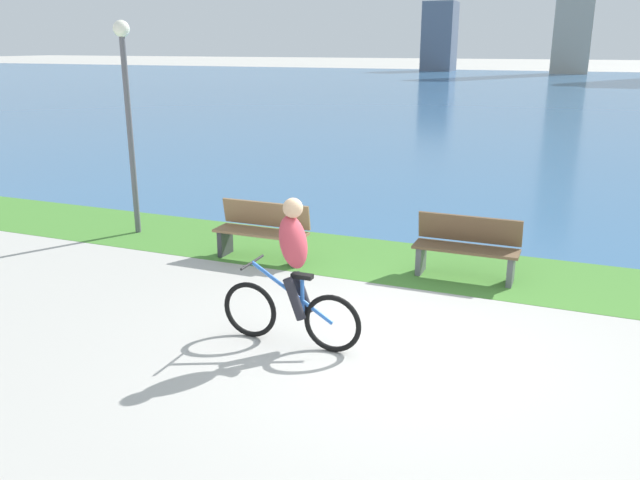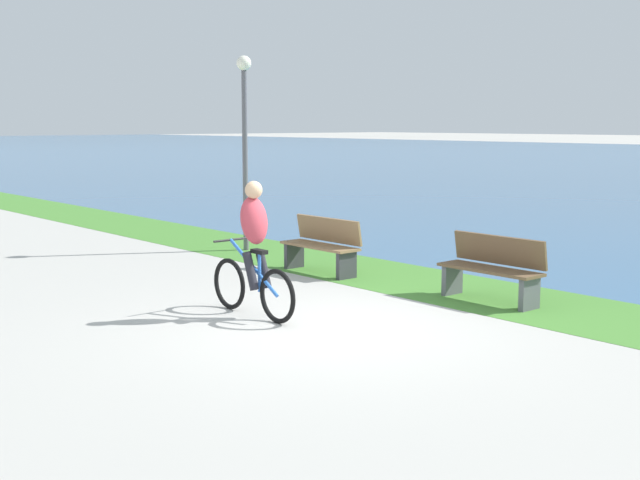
{
  "view_description": "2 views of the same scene",
  "coord_description": "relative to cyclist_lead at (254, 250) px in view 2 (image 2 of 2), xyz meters",
  "views": [
    {
      "loc": [
        1.76,
        -6.44,
        3.28
      ],
      "look_at": [
        -1.07,
        0.49,
        1.01
      ],
      "focal_mm": 36.33,
      "sensor_mm": 36.0,
      "label": 1
    },
    {
      "loc": [
        7.13,
        -6.3,
        2.42
      ],
      "look_at": [
        -1.04,
        0.74,
        0.88
      ],
      "focal_mm": 45.98,
      "sensor_mm": 36.0,
      "label": 2
    }
  ],
  "objects": [
    {
      "name": "ground_plane",
      "position": [
        1.06,
        0.34,
        -0.84
      ],
      "size": [
        300.0,
        300.0,
        0.0
      ],
      "primitive_type": "plane",
      "color": "#B2AFA8"
    },
    {
      "name": "grass_strip_bayside",
      "position": [
        1.06,
        3.27,
        -0.84
      ],
      "size": [
        120.0,
        2.08,
        0.01
      ],
      "primitive_type": "cube",
      "color": "#478433",
      "rests_on": "ground"
    },
    {
      "name": "cyclist_lead",
      "position": [
        0.0,
        0.0,
        0.0
      ],
      "size": [
        1.7,
        0.52,
        1.71
      ],
      "color": "black",
      "rests_on": "ground"
    },
    {
      "name": "bench_near_path",
      "position": [
        -1.73,
        2.63,
        -0.39
      ],
      "size": [
        1.5,
        0.47,
        0.9
      ],
      "color": "olive",
      "rests_on": "ground"
    },
    {
      "name": "bench_far_along_path",
      "position": [
        1.41,
        2.98,
        -0.39
      ],
      "size": [
        1.5,
        0.47,
        0.9
      ],
      "color": "brown",
      "rests_on": "ground"
    },
    {
      "name": "lamppost_tall",
      "position": [
        -4.51,
        3.11,
        1.58
      ],
      "size": [
        0.28,
        0.28,
        3.67
      ],
      "color": "#595960",
      "rests_on": "ground"
    }
  ]
}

